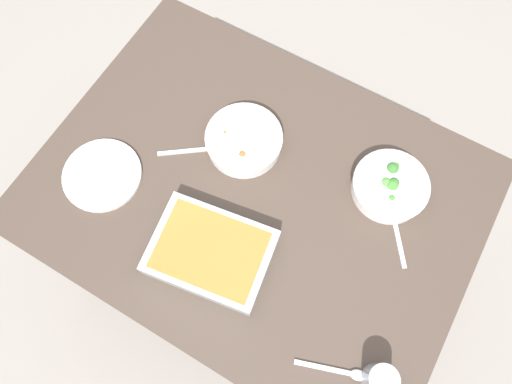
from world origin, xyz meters
The scene contains 10 objects.
ground_plane centered at (0.00, 0.00, 0.00)m, with size 6.00×6.00×0.00m, color #9E9389.
dining_table centered at (0.00, 0.00, 0.65)m, with size 1.20×0.90×0.74m.
stew_bowl centered at (-0.10, 0.11, 0.77)m, with size 0.22×0.22×0.06m.
broccoli_bowl centered at (0.31, 0.19, 0.77)m, with size 0.21×0.21×0.06m.
baking_dish centered at (-0.01, -0.21, 0.77)m, with size 0.33×0.26×0.06m.
drink_cup centered at (0.49, -0.27, 0.78)m, with size 0.07×0.07×0.08m.
side_plate centered at (-0.40, -0.17, 0.75)m, with size 0.22×0.22×0.01m, color silver.
spoon_by_stew centered at (-0.21, 0.03, 0.74)m, with size 0.15×0.12×0.01m.
spoon_by_broccoli centered at (0.37, 0.10, 0.74)m, with size 0.12×0.15×0.01m.
spoon_spare centered at (0.41, -0.30, 0.74)m, with size 0.17×0.07×0.01m.
Camera 1 is at (0.23, -0.39, 1.94)m, focal length 32.58 mm.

